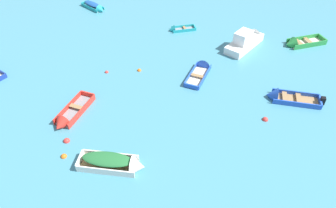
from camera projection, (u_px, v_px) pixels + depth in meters
rowboat_green_midfield_right at (297, 43)px, 32.09m from camera, size 4.56×3.00×1.36m
rowboat_turquoise_back_row_left at (177, 29)px, 34.52m from camera, size 3.10×1.89×0.94m
rowboat_red_far_back at (67, 118)px, 23.77m from camera, size 2.32×4.48×1.22m
motor_launch_white_far_right at (247, 40)px, 31.83m from camera, size 4.45×5.53×2.21m
rowboat_blue_distant_center at (202, 69)px, 28.78m from camera, size 2.44×4.35×1.26m
rowboat_turquoise_near_camera at (95, 7)px, 38.57m from camera, size 3.59×3.04×1.03m
rowboat_white_near_right at (118, 163)px, 20.31m from camera, size 4.43×1.56×1.32m
rowboat_blue_cluster_inner at (282, 97)px, 25.66m from camera, size 4.60×1.88×1.36m
mooring_buoy_central at (64, 157)px, 21.24m from camera, size 0.41×0.41×0.41m
mooring_buoy_far_field at (67, 141)px, 22.30m from camera, size 0.47×0.47×0.47m
mooring_buoy_trailing at (265, 120)px, 23.94m from camera, size 0.45×0.45×0.45m
mooring_buoy_near_foreground at (139, 71)px, 28.85m from camera, size 0.37×0.37×0.37m
mooring_buoy_midfield at (107, 72)px, 28.64m from camera, size 0.33×0.33×0.33m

